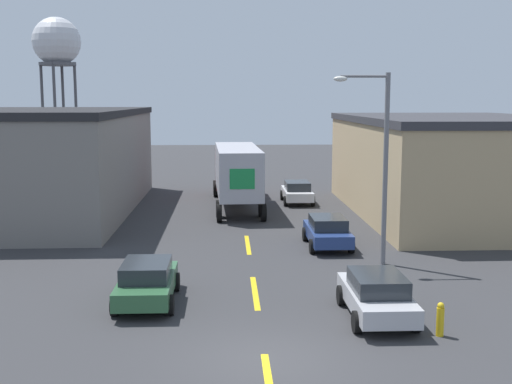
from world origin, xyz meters
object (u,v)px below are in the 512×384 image
object	(u,v)px
parked_car_left_near	(147,281)
parked_car_right_near	(377,295)
water_tower	(57,44)
parked_car_right_mid	(327,231)
fire_hydrant	(440,319)
semi_truck	(236,170)
parked_car_right_far	(297,192)
street_lamp	(380,155)

from	to	relation	value
parked_car_left_near	parked_car_right_near	size ratio (longest dim) A/B	1.00
parked_car_left_near	water_tower	size ratio (longest dim) A/B	0.28
parked_car_right_mid	fire_hydrant	world-z (taller)	parked_car_right_mid
parked_car_right_near	fire_hydrant	xyz separation A→B (m)	(1.47, -1.61, -0.26)
parked_car_right_mid	parked_car_right_near	bearing A→B (deg)	-90.00
parked_car_left_near	semi_truck	bearing A→B (deg)	80.44
parked_car_right_far	water_tower	distance (m)	32.97
semi_truck	fire_hydrant	distance (m)	23.76
semi_truck	water_tower	xyz separation A→B (m)	(-16.96, 23.78, 9.68)
parked_car_left_near	street_lamp	bearing A→B (deg)	27.92
parked_car_right_far	street_lamp	size ratio (longest dim) A/B	0.53
semi_truck	fire_hydrant	size ratio (longest dim) A/B	12.50
parked_car_right_mid	street_lamp	bearing A→B (deg)	-64.12
parked_car_right_mid	parked_car_left_near	bearing A→B (deg)	-132.82
street_lamp	water_tower	bearing A→B (deg)	120.21
semi_truck	parked_car_left_near	size ratio (longest dim) A/B	3.00
parked_car_left_near	parked_car_right_near	xyz separation A→B (m)	(7.32, -1.83, 0.00)
parked_car_right_far	fire_hydrant	bearing A→B (deg)	-86.49
parked_car_right_near	parked_car_right_far	world-z (taller)	same
parked_car_right_near	fire_hydrant	distance (m)	2.20
fire_hydrant	parked_car_right_mid	bearing A→B (deg)	97.41
semi_truck	parked_car_left_near	distance (m)	19.95
semi_truck	street_lamp	world-z (taller)	street_lamp
parked_car_right_far	parked_car_right_near	bearing A→B (deg)	-90.00
street_lamp	fire_hydrant	xyz separation A→B (m)	(-0.08, -8.14, -4.03)
water_tower	parked_car_right_near	bearing A→B (deg)	-65.12
parked_car_right_mid	parked_car_right_far	size ratio (longest dim) A/B	1.00
water_tower	parked_car_left_near	bearing A→B (deg)	-72.53
parked_car_right_far	street_lamp	world-z (taller)	street_lamp
parked_car_right_near	water_tower	xyz separation A→B (m)	(-20.97, 45.22, 11.27)
semi_truck	fire_hydrant	xyz separation A→B (m)	(5.49, -23.05, -1.84)
semi_truck	fire_hydrant	world-z (taller)	semi_truck
parked_car_left_near	parked_car_right_near	distance (m)	7.54
parked_car_right_mid	water_tower	size ratio (longest dim) A/B	0.28
parked_car_left_near	parked_car_right_far	distance (m)	21.85
street_lamp	parked_car_right_far	bearing A→B (deg)	95.58
semi_truck	parked_car_right_mid	size ratio (longest dim) A/B	3.00
parked_car_left_near	street_lamp	xyz separation A→B (m)	(8.87, 4.70, 3.77)
fire_hydrant	parked_car_left_near	bearing A→B (deg)	158.64
semi_truck	fire_hydrant	bearing A→B (deg)	-78.72
semi_truck	parked_car_right_far	distance (m)	4.42
parked_car_left_near	water_tower	xyz separation A→B (m)	(-13.65, 43.39, 11.27)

